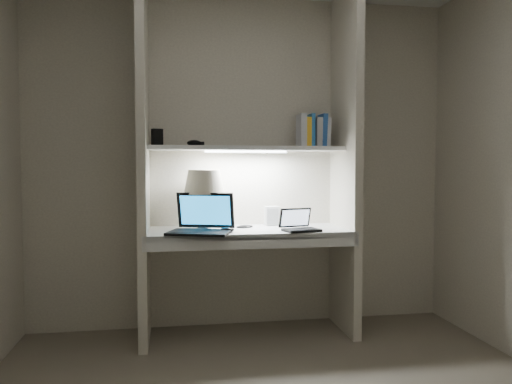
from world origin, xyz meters
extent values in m
cube|color=beige|center=(0.00, 1.50, 1.25)|extent=(3.20, 0.01, 2.50)
cube|color=beige|center=(-0.73, 1.23, 1.25)|extent=(0.06, 0.55, 2.50)
cube|color=beige|center=(0.73, 1.23, 1.25)|extent=(0.06, 0.55, 2.50)
cube|color=white|center=(0.00, 1.23, 0.75)|extent=(1.40, 0.55, 0.04)
cube|color=silver|center=(0.00, 0.96, 0.72)|extent=(1.46, 0.03, 0.10)
cube|color=silver|center=(0.00, 1.32, 1.35)|extent=(1.40, 0.36, 0.03)
cube|color=white|center=(0.00, 1.32, 1.33)|extent=(0.60, 0.04, 0.02)
cylinder|color=white|center=(-0.31, 1.29, 0.78)|extent=(0.11, 0.11, 0.02)
ellipsoid|color=white|center=(-0.31, 1.29, 0.88)|extent=(0.15, 0.15, 0.18)
cylinder|color=white|center=(-0.31, 1.29, 0.98)|extent=(0.02, 0.02, 0.08)
sphere|color=#FFD899|center=(-0.31, 1.29, 1.06)|extent=(0.04, 0.04, 0.04)
cube|color=black|center=(-0.36, 1.03, 0.78)|extent=(0.47, 0.39, 0.02)
cube|color=black|center=(-0.36, 1.03, 0.79)|extent=(0.39, 0.29, 0.00)
cube|color=black|center=(-0.30, 1.19, 0.91)|extent=(0.40, 0.19, 0.25)
cube|color=#177BC5|center=(-0.31, 1.19, 0.91)|extent=(0.35, 0.16, 0.21)
cube|color=black|center=(0.35, 1.04, 0.78)|extent=(0.27, 0.21, 0.02)
cube|color=black|center=(0.35, 1.04, 0.79)|extent=(0.22, 0.16, 0.00)
cube|color=black|center=(0.32, 1.14, 0.86)|extent=(0.24, 0.10, 0.14)
cube|color=#CFE3FF|center=(0.33, 1.13, 0.86)|extent=(0.21, 0.08, 0.11)
cube|color=silver|center=(0.21, 1.41, 0.84)|extent=(0.11, 0.08, 0.15)
ellipsoid|color=black|center=(-0.17, 1.07, 0.79)|extent=(0.11, 0.07, 0.04)
torus|color=black|center=(0.00, 1.33, 0.78)|extent=(0.13, 0.13, 0.01)
cube|color=yellow|center=(-0.47, 1.29, 0.77)|extent=(0.09, 0.09, 0.00)
cube|color=silver|center=(0.61, 1.34, 1.47)|extent=(0.04, 0.16, 0.22)
cube|color=#27559D|center=(0.58, 1.34, 1.49)|extent=(0.05, 0.16, 0.24)
cube|color=#AEADA9|center=(0.54, 1.34, 1.47)|extent=(0.04, 0.16, 0.22)
cube|color=#2A72B8|center=(0.49, 1.34, 1.49)|extent=(0.03, 0.16, 0.24)
cube|color=yellow|center=(0.46, 1.34, 1.47)|extent=(0.04, 0.16, 0.22)
cube|color=silver|center=(0.42, 1.34, 1.49)|extent=(0.04, 0.16, 0.24)
cube|color=black|center=(-0.64, 1.38, 1.43)|extent=(0.09, 0.08, 0.12)
ellipsoid|color=black|center=(-0.37, 1.36, 1.39)|extent=(0.11, 0.08, 0.05)
camera|label=1|loc=(-0.53, -2.29, 1.22)|focal=35.00mm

